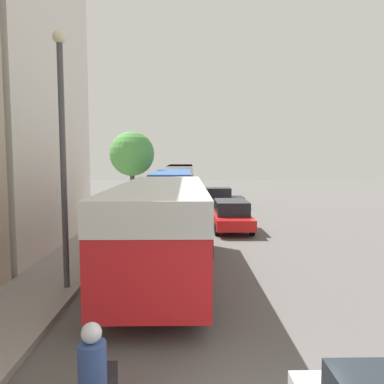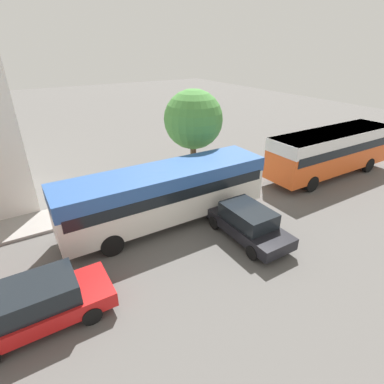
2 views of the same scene
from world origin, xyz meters
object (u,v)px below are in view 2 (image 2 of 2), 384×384
(bus_third_in_line, at_px, (332,147))
(car_distant, at_px, (247,222))
(car_crossing, at_px, (36,304))
(bus_following, at_px, (166,189))
(pedestrian_near_curb, at_px, (295,148))

(bus_third_in_line, relative_size, car_distant, 2.20)
(car_crossing, bearing_deg, bus_following, -62.12)
(bus_following, xyz_separation_m, car_distant, (3.07, 2.54, -1.07))
(pedestrian_near_curb, bearing_deg, car_crossing, -71.75)
(pedestrian_near_curb, bearing_deg, bus_following, -77.14)
(bus_third_in_line, relative_size, pedestrian_near_curb, 5.49)
(car_crossing, bearing_deg, bus_third_in_line, -80.74)
(bus_third_in_line, height_order, pedestrian_near_curb, bus_third_in_line)
(bus_following, relative_size, car_distant, 2.33)
(bus_third_in_line, height_order, car_distant, bus_third_in_line)
(bus_third_in_line, xyz_separation_m, pedestrian_near_curb, (-3.11, 0.23, -0.92))
(car_crossing, relative_size, pedestrian_near_curb, 2.61)
(car_distant, distance_m, pedestrian_near_curb, 11.32)
(bus_third_in_line, distance_m, pedestrian_near_curb, 3.25)
(car_crossing, xyz_separation_m, pedestrian_near_curb, (-6.08, 18.44, 0.26))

